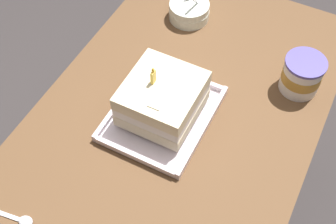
# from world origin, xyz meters

# --- Properties ---
(dining_table) EXTENTS (1.20, 0.72, 0.73)m
(dining_table) POSITION_xyz_m (0.00, 0.00, 0.62)
(dining_table) COLOR brown
(dining_table) RESTS_ON ground_plane
(foil_tray) EXTENTS (0.30, 0.25, 0.02)m
(foil_tray) POSITION_xyz_m (-0.00, 0.03, 0.74)
(foil_tray) COLOR silver
(foil_tray) RESTS_ON dining_table
(birthday_cake) EXTENTS (0.19, 0.18, 0.15)m
(birthday_cake) POSITION_xyz_m (-0.00, 0.03, 0.81)
(birthday_cake) COLOR beige
(birthday_cake) RESTS_ON foil_tray
(bowl_stack) EXTENTS (0.13, 0.13, 0.11)m
(bowl_stack) POSITION_xyz_m (0.38, 0.14, 0.76)
(bowl_stack) COLOR silver
(bowl_stack) RESTS_ON dining_table
(ice_cream_tub) EXTENTS (0.11, 0.11, 0.11)m
(ice_cream_tub) POSITION_xyz_m (0.26, -0.26, 0.78)
(ice_cream_tub) COLOR white
(ice_cream_tub) RESTS_ON dining_table
(serving_spoon_near_tray) EXTENTS (0.04, 0.15, 0.01)m
(serving_spoon_near_tray) POSITION_xyz_m (-0.41, 0.19, 0.74)
(serving_spoon_near_tray) COLOR silver
(serving_spoon_near_tray) RESTS_ON dining_table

